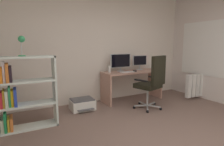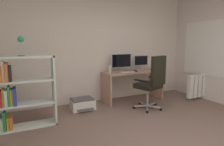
% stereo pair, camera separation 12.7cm
% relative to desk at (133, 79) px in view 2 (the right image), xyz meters
% --- Properties ---
extents(wall_back, '(5.09, 0.10, 2.78)m').
position_rel_desk_xyz_m(wall_back, '(-0.80, 0.41, 0.84)').
color(wall_back, silver).
rests_on(wall_back, ground).
extents(window_pane, '(0.01, 1.22, 1.29)m').
position_rel_desk_xyz_m(window_pane, '(1.74, -0.68, 0.75)').
color(window_pane, white).
extents(window_frame, '(0.02, 1.30, 1.37)m').
position_rel_desk_xyz_m(window_frame, '(1.73, -0.68, 0.75)').
color(window_frame, white).
extents(desk, '(1.53, 0.58, 0.74)m').
position_rel_desk_xyz_m(desk, '(0.00, 0.00, 0.00)').
color(desk, tan).
rests_on(desk, ground).
extents(monitor_main, '(0.58, 0.18, 0.44)m').
position_rel_desk_xyz_m(monitor_main, '(-0.27, 0.13, 0.45)').
color(monitor_main, '#B2B5B7').
rests_on(monitor_main, desk).
extents(monitor_secondary, '(0.42, 0.18, 0.38)m').
position_rel_desk_xyz_m(monitor_secondary, '(0.32, 0.13, 0.42)').
color(monitor_secondary, '#B2B5B7').
rests_on(monitor_secondary, desk).
extents(keyboard, '(0.34, 0.14, 0.02)m').
position_rel_desk_xyz_m(keyboard, '(-0.22, -0.11, 0.20)').
color(keyboard, silver).
rests_on(keyboard, desk).
extents(computer_mouse, '(0.08, 0.11, 0.03)m').
position_rel_desk_xyz_m(computer_mouse, '(0.02, -0.08, 0.21)').
color(computer_mouse, black).
rests_on(computer_mouse, desk).
extents(desktop_speaker, '(0.07, 0.07, 0.17)m').
position_rel_desk_xyz_m(desktop_speaker, '(-0.60, 0.09, 0.28)').
color(desktop_speaker, silver).
rests_on(desktop_speaker, desk).
extents(office_chair, '(0.63, 0.67, 1.18)m').
position_rel_desk_xyz_m(office_chair, '(-0.02, -0.81, 0.09)').
color(office_chair, '#B7BABC').
rests_on(office_chair, ground).
extents(bookshelf, '(0.93, 0.30, 1.23)m').
position_rel_desk_xyz_m(bookshelf, '(-2.59, -0.57, 0.06)').
color(bookshelf, white).
rests_on(bookshelf, ground).
extents(desk_lamp, '(0.12, 0.11, 0.33)m').
position_rel_desk_xyz_m(desk_lamp, '(-2.50, -0.57, 0.91)').
color(desk_lamp, '#35A262').
rests_on(desk_lamp, bookshelf).
extents(printer, '(0.50, 0.49, 0.24)m').
position_rel_desk_xyz_m(printer, '(-1.37, -0.11, -0.43)').
color(printer, silver).
rests_on(printer, ground).
extents(radiator, '(0.87, 0.10, 0.59)m').
position_rel_desk_xyz_m(radiator, '(1.64, -0.68, -0.20)').
color(radiator, white).
rests_on(radiator, ground).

